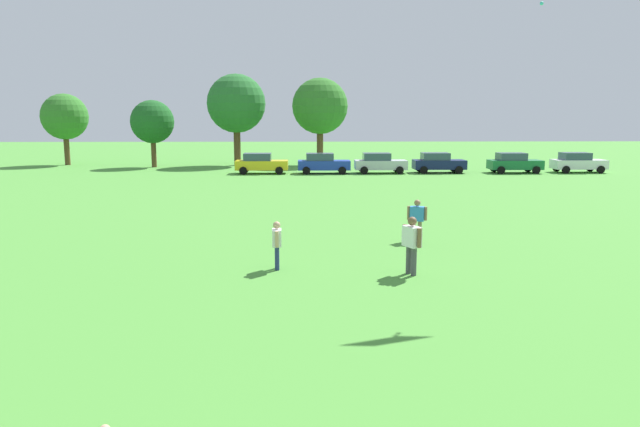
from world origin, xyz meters
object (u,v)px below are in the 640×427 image
object	(u,v)px
parked_car_navy_3	(438,163)
tree_left	(152,122)
bystander_midfield	(417,217)
parked_car_white_5	(578,162)
tree_far_right	(320,106)
tree_right	(236,104)
adult_bystander	(412,240)
bystander_near_trees	(277,241)
parked_car_yellow_0	(261,163)
tree_far_left	(65,117)
parked_car_blue_1	(323,163)
parked_car_green_4	(514,163)
parked_car_silver_2	(380,163)

from	to	relation	value
parked_car_navy_3	tree_left	distance (m)	26.28
bystander_midfield	parked_car_navy_3	bearing A→B (deg)	-86.64
parked_car_navy_3	tree_left	bearing A→B (deg)	166.02
parked_car_white_5	tree_left	xyz separation A→B (m)	(-37.14, 6.33, 3.33)
tree_far_right	tree_right	bearing A→B (deg)	-179.23
adult_bystander	bystander_near_trees	distance (m)	4.05
parked_car_yellow_0	parked_car_navy_3	xyz separation A→B (m)	(14.83, 0.27, 0.00)
tree_far_left	parked_car_navy_3	bearing A→B (deg)	-14.76
parked_car_navy_3	tree_right	world-z (taller)	tree_right
bystander_near_trees	parked_car_yellow_0	world-z (taller)	parked_car_yellow_0
parked_car_blue_1	tree_far_right	bearing A→B (deg)	90.16
parked_car_green_4	tree_left	xyz separation A→B (m)	(-31.63, 6.59, 3.33)
adult_bystander	bystander_near_trees	size ratio (longest dim) A/B	1.17
parked_car_navy_3	tree_right	xyz separation A→B (m)	(-17.73, 8.20, 5.03)
parked_car_navy_3	adult_bystander	bearing A→B (deg)	-104.19
adult_bystander	tree_left	bearing A→B (deg)	177.52
parked_car_green_4	tree_far_left	xyz separation A→B (m)	(-40.77, 9.37, 3.79)
parked_car_white_5	tree_far_right	xyz separation A→B (m)	(-21.55, 8.34, 4.79)
bystander_near_trees	parked_car_navy_3	distance (m)	33.29
parked_car_blue_1	parked_car_white_5	distance (m)	21.53
parked_car_blue_1	parked_car_navy_3	xyz separation A→B (m)	(9.68, 0.37, 0.00)
parked_car_yellow_0	parked_car_green_4	bearing A→B (deg)	-0.06
bystander_midfield	parked_car_blue_1	distance (m)	26.82
parked_car_silver_2	tree_far_right	bearing A→B (deg)	119.22
bystander_near_trees	parked_car_blue_1	world-z (taller)	parked_car_blue_1
tree_far_left	tree_far_right	distance (m)	24.77
parked_car_yellow_0	adult_bystander	bearing A→B (deg)	-77.81
parked_car_blue_1	tree_left	xyz separation A→B (m)	(-15.62, 6.67, 3.33)
parked_car_yellow_0	parked_car_blue_1	distance (m)	5.14
parked_car_yellow_0	parked_car_navy_3	world-z (taller)	same
parked_car_navy_3	parked_car_white_5	xyz separation A→B (m)	(11.84, -0.03, 0.00)
adult_bystander	parked_car_green_4	bearing A→B (deg)	128.58
parked_car_yellow_0	parked_car_silver_2	xyz separation A→B (m)	(9.88, 0.07, 0.00)
parked_car_blue_1	tree_far_left	bearing A→B (deg)	159.12
parked_car_white_5	tree_far_left	world-z (taller)	tree_far_left
parked_car_silver_2	parked_car_navy_3	xyz separation A→B (m)	(4.95, 0.20, 0.00)
parked_car_blue_1	parked_car_white_5	xyz separation A→B (m)	(21.52, 0.34, 0.00)
adult_bystander	tree_far_left	world-z (taller)	tree_far_left
parked_car_silver_2	adult_bystander	bearing A→B (deg)	-95.57
parked_car_white_5	tree_right	distance (m)	31.10
parked_car_white_5	tree_right	xyz separation A→B (m)	(-29.57, 8.23, 5.03)
bystander_near_trees	tree_far_left	distance (m)	46.12
tree_far_left	tree_right	distance (m)	16.78
parked_car_yellow_0	parked_car_blue_1	world-z (taller)	same
tree_left	bystander_near_trees	bearing A→B (deg)	-70.41
bystander_midfield	parked_car_green_4	world-z (taller)	parked_car_green_4
parked_car_navy_3	tree_left	xyz separation A→B (m)	(-25.30, 6.30, 3.33)
adult_bystander	tree_left	size ratio (longest dim) A/B	0.28
bystander_midfield	tree_left	world-z (taller)	tree_left
bystander_midfield	tree_right	bearing A→B (deg)	-55.21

